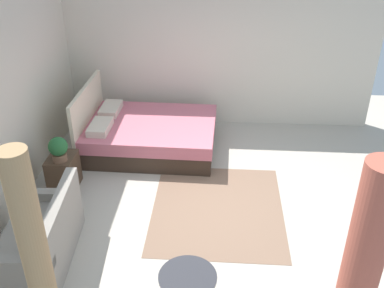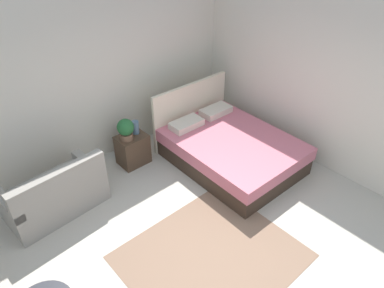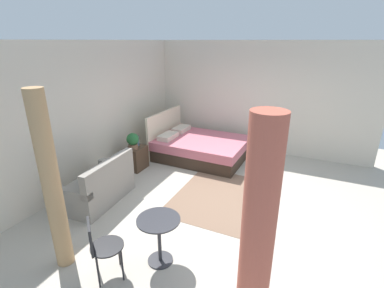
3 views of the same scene
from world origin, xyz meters
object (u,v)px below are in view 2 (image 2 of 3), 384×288
(nightstand, at_px, (133,150))
(vase, at_px, (135,127))
(bed, at_px, (229,148))
(couch, at_px, (56,195))
(potted_plant, at_px, (126,129))

(nightstand, bearing_deg, vase, 15.79)
(vase, bearing_deg, nightstand, -164.21)
(bed, distance_m, couch, 2.87)
(bed, relative_size, potted_plant, 6.02)
(potted_plant, relative_size, vase, 1.65)
(potted_plant, distance_m, vase, 0.24)
(bed, relative_size, couch, 1.58)
(couch, bearing_deg, vase, 9.23)
(couch, relative_size, potted_plant, 3.81)
(couch, height_order, vase, couch)
(bed, height_order, couch, bed)
(bed, xyz_separation_m, couch, (-2.74, 0.86, 0.00))
(couch, distance_m, nightstand, 1.50)
(nightstand, distance_m, vase, 0.41)
(bed, xyz_separation_m, potted_plant, (-1.36, 1.06, 0.46))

